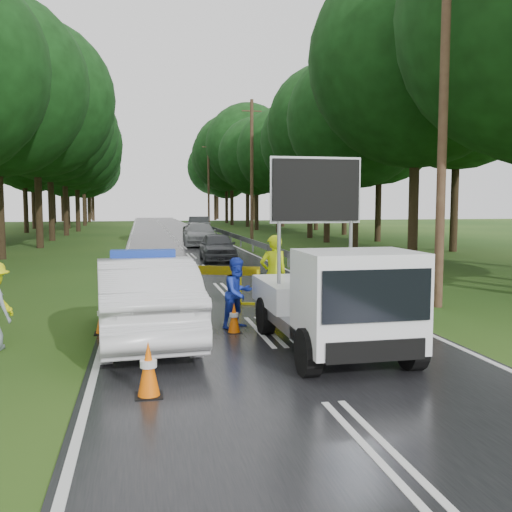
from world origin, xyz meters
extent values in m
plane|color=#1A3E11|center=(0.00, 0.00, 0.00)|extent=(160.00, 160.00, 0.00)
cube|color=black|center=(0.00, 30.00, 0.01)|extent=(7.00, 140.00, 0.02)
cylinder|color=gray|center=(3.70, 0.00, 0.35)|extent=(0.12, 0.12, 0.70)
cube|color=gray|center=(3.70, 30.00, 0.55)|extent=(0.05, 60.00, 0.30)
cylinder|color=#452C20|center=(5.20, 2.00, 5.00)|extent=(0.24, 0.24, 10.00)
cylinder|color=#452C20|center=(5.20, 28.00, 5.00)|extent=(0.24, 0.24, 10.00)
cube|color=#452C20|center=(5.20, 28.00, 9.20)|extent=(1.40, 0.08, 0.08)
cylinder|color=#452C20|center=(5.20, 54.00, 5.00)|extent=(0.24, 0.24, 10.00)
cube|color=#452C20|center=(5.20, 54.00, 9.20)|extent=(1.40, 0.08, 0.08)
imported|color=silver|center=(-2.53, -0.31, 0.84)|extent=(2.18, 5.24, 1.68)
cube|color=#1938A5|center=(-2.53, -0.31, 1.77)|extent=(1.29, 0.45, 0.17)
cube|color=gray|center=(0.89, -1.35, 0.52)|extent=(1.93, 4.00, 0.24)
cube|color=white|center=(0.89, -0.40, 0.90)|extent=(2.01, 2.29, 0.52)
cube|color=white|center=(0.91, -3.06, 1.18)|extent=(1.91, 1.53, 1.61)
cube|color=black|center=(0.92, -3.83, 1.37)|extent=(1.75, 0.05, 0.81)
cube|color=black|center=(0.89, -0.78, 3.03)|extent=(1.80, 0.13, 1.23)
cylinder|color=black|center=(0.01, -3.25, 0.40)|extent=(0.27, 0.80, 0.80)
cylinder|color=black|center=(1.81, -3.24, 0.40)|extent=(0.27, 0.80, 0.80)
cylinder|color=black|center=(-0.02, -0.22, 0.40)|extent=(0.27, 0.80, 0.80)
cylinder|color=black|center=(1.78, -0.20, 0.40)|extent=(0.27, 0.80, 0.80)
cube|color=yellow|center=(-1.77, 4.06, 0.49)|extent=(0.08, 0.08, 0.99)
cube|color=yellow|center=(-1.32, 3.88, 0.49)|extent=(0.08, 0.08, 0.99)
cube|color=yellow|center=(0.06, 3.33, 0.49)|extent=(0.08, 0.08, 0.99)
cube|color=yellow|center=(0.52, 3.14, 0.49)|extent=(0.08, 0.08, 0.99)
cube|color=#F2CC00|center=(-0.63, 3.60, 0.94)|extent=(2.40, 1.00, 0.25)
imported|color=#E0FF0D|center=(0.68, 2.00, 0.99)|extent=(0.79, 0.59, 1.98)
imported|color=#1C33B6|center=(-0.48, 0.50, 0.79)|extent=(0.97, 0.92, 1.58)
imported|color=#44464C|center=(1.06, 15.49, 0.68)|extent=(1.74, 4.05, 1.36)
imported|color=#A6A8AF|center=(1.25, 25.64, 0.75)|extent=(2.31, 5.24, 1.50)
imported|color=black|center=(1.72, 31.64, 0.66)|extent=(2.41, 4.86, 1.32)
imported|color=#393C40|center=(2.40, 37.64, 0.81)|extent=(2.31, 5.08, 1.62)
cube|color=black|center=(-2.50, -3.73, 0.02)|extent=(0.39, 0.39, 0.03)
cone|color=#FA6307|center=(-2.50, -3.73, 0.42)|extent=(0.32, 0.32, 0.80)
cube|color=black|center=(-0.66, 0.00, 0.01)|extent=(0.32, 0.32, 0.03)
cone|color=#FA6307|center=(-0.66, 0.00, 0.34)|extent=(0.26, 0.26, 0.65)
cube|color=black|center=(0.81, 2.50, 0.02)|extent=(0.36, 0.36, 0.03)
cone|color=#FA6307|center=(0.81, 2.50, 0.39)|extent=(0.29, 0.29, 0.74)
cube|color=black|center=(-3.40, 0.50, 0.02)|extent=(0.35, 0.35, 0.03)
cone|color=#FA6307|center=(-3.40, 0.50, 0.38)|extent=(0.29, 0.29, 0.73)
cube|color=black|center=(2.40, 1.50, 0.02)|extent=(0.36, 0.36, 0.03)
cone|color=#FA6307|center=(2.40, 1.50, 0.39)|extent=(0.30, 0.30, 0.74)
camera|label=1|loc=(-2.57, -11.81, 2.77)|focal=40.00mm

